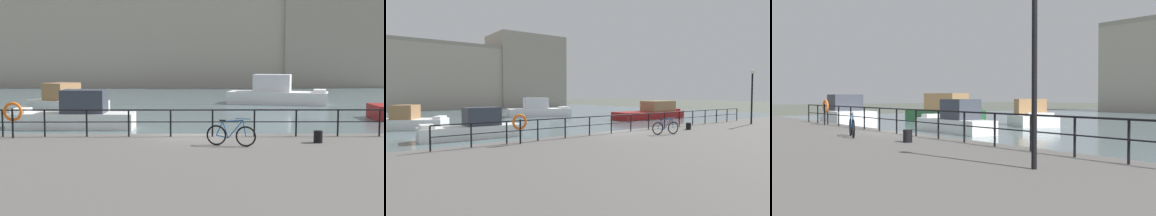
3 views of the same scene
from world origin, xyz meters
TOP-DOWN VIEW (x-y plane):
  - ground_plane at (0.00, 0.00)m, footprint 240.00×240.00m
  - water_basin at (0.00, 30.20)m, footprint 80.00×60.00m
  - quay_promenade at (0.00, -6.50)m, footprint 56.00×13.00m
  - harbor_building at (6.10, 54.04)m, footprint 58.52×11.05m
  - moored_white_yacht at (-9.15, 16.35)m, footprint 6.16×5.09m
  - moored_cabin_cruiser at (7.43, 23.19)m, footprint 8.94×5.14m
  - moored_red_daysailer at (-6.49, 7.25)m, footprint 6.87×2.12m
  - quay_railing at (1.53, -0.75)m, footprint 24.78×0.07m
  - parked_bicycle at (1.24, -2.98)m, footprint 1.71×0.58m
  - mooring_bollard at (4.47, -2.30)m, footprint 0.32×0.32m
  - life_ring_stand at (-7.01, -1.06)m, footprint 0.75×0.16m

SIDE VIEW (x-z plane):
  - ground_plane at x=0.00m, z-range 0.00..0.00m
  - water_basin at x=0.00m, z-range 0.00..0.01m
  - quay_promenade at x=0.00m, z-range 0.00..0.77m
  - moored_white_yacht at x=-9.15m, z-range -0.32..1.79m
  - moored_red_daysailer at x=-6.49m, z-range -0.30..1.85m
  - moored_cabin_cruiser at x=7.43m, z-range -0.39..2.16m
  - mooring_bollard at x=4.47m, z-range 0.77..1.21m
  - parked_bicycle at x=1.24m, z-range 0.66..1.65m
  - quay_railing at x=1.53m, z-range 0.97..2.04m
  - life_ring_stand at x=-7.01m, z-range 1.04..2.44m
  - harbor_building at x=6.10m, z-range -1.47..15.33m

